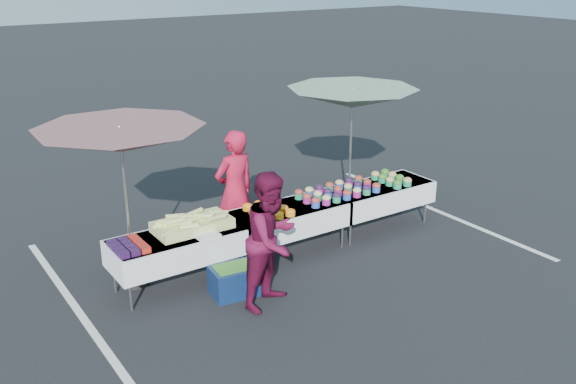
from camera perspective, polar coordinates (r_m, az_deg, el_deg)
ground at (r=9.89m, az=0.00°, el=-5.45°), size 80.00×80.00×0.00m
stripe_left at (r=8.72m, az=-18.00°, el=-10.24°), size 0.10×5.00×0.00m
stripe_right at (r=11.83m, az=12.96°, el=-1.57°), size 0.10×5.00×0.00m
table_left at (r=8.86m, az=-9.73°, el=-4.77°), size 1.86×0.81×0.75m
table_center at (r=9.65m, az=0.00°, el=-2.32°), size 1.86×0.81×0.75m
table_right at (r=10.70m, az=8.02°, el=-0.25°), size 1.86×0.81×0.75m
berry_punnets at (r=8.49m, az=-14.00°, el=-4.70°), size 0.40×0.54×0.08m
corn_pile at (r=8.88m, az=-8.57°, el=-2.84°), size 1.16×0.57×0.26m
plastic_bags at (r=8.65m, az=-7.16°, el=-3.87°), size 0.30×0.25×0.05m
carrot_bowls at (r=9.39m, az=-1.74°, el=-1.57°), size 0.55×0.69×0.11m
potato_cups at (r=10.09m, az=4.48°, el=0.13°), size 1.34×0.58×0.16m
bean_baskets at (r=10.78m, az=9.15°, el=1.20°), size 0.36×0.68×0.15m
vendor at (r=9.74m, az=-4.75°, el=0.10°), size 0.74×0.53×1.89m
customer at (r=8.16m, az=-1.41°, el=-4.26°), size 1.07×0.97×1.80m
umbrella_left at (r=8.53m, az=-14.65°, el=4.43°), size 2.94×2.94×2.27m
umbrella_right at (r=10.86m, az=5.73°, el=8.23°), size 2.25×2.25×2.27m
storage_bin at (r=8.69m, az=-4.78°, el=-7.78°), size 0.67×0.53×0.41m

